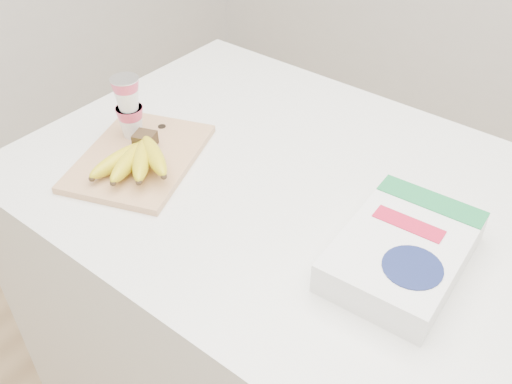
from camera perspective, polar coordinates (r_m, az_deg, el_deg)
room at (r=1.09m, az=7.03°, el=13.15°), size 4.00×4.00×4.00m
table at (r=1.63m, az=4.69°, el=-14.10°), size 1.38×0.92×1.03m
cutting_board at (r=1.37m, az=-11.56°, el=3.42°), size 0.35×0.41×0.02m
bananas at (r=1.30m, az=-11.87°, el=3.37°), size 0.19×0.21×0.07m
yogurt_stack at (r=1.39m, az=-12.63°, el=8.43°), size 0.07×0.07×0.16m
cereal_box at (r=1.10m, az=14.47°, el=-5.73°), size 0.23×0.33×0.07m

